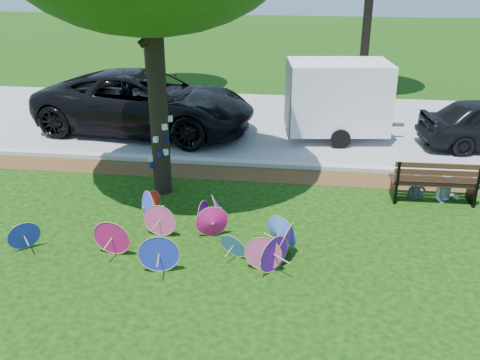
# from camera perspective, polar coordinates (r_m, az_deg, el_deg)

# --- Properties ---
(ground) EXTENTS (90.00, 90.00, 0.00)m
(ground) POSITION_cam_1_polar(r_m,az_deg,el_deg) (10.44, -4.23, -8.68)
(ground) COLOR black
(ground) RESTS_ON ground
(mulch_strip) EXTENTS (90.00, 1.00, 0.01)m
(mulch_strip) POSITION_cam_1_polar(r_m,az_deg,el_deg) (14.40, -0.65, 0.67)
(mulch_strip) COLOR #472D16
(mulch_strip) RESTS_ON ground
(curb) EXTENTS (90.00, 0.30, 0.12)m
(curb) POSITION_cam_1_polar(r_m,az_deg,el_deg) (15.03, -0.27, 1.87)
(curb) COLOR #B7B5AD
(curb) RESTS_ON ground
(street) EXTENTS (90.00, 8.00, 0.01)m
(street) POSITION_cam_1_polar(r_m,az_deg,el_deg) (18.94, 1.46, 6.20)
(street) COLOR gray
(street) RESTS_ON ground
(parasol_pile) EXTENTS (5.80, 2.64, 0.82)m
(parasol_pile) POSITION_cam_1_polar(r_m,az_deg,el_deg) (10.75, -4.50, -5.48)
(parasol_pile) COLOR #2335DB
(parasol_pile) RESTS_ON ground
(black_van) EXTENTS (7.50, 4.21, 1.98)m
(black_van) POSITION_cam_1_polar(r_m,az_deg,el_deg) (17.93, -10.02, 8.15)
(black_van) COLOR black
(black_van) RESTS_ON ground
(cargo_trailer) EXTENTS (3.29, 2.33, 2.74)m
(cargo_trailer) POSITION_cam_1_polar(r_m,az_deg,el_deg) (17.15, 10.36, 8.77)
(cargo_trailer) COLOR white
(cargo_trailer) RESTS_ON ground
(park_bench) EXTENTS (2.04, 0.82, 1.06)m
(park_bench) POSITION_cam_1_polar(r_m,az_deg,el_deg) (13.49, 19.93, 0.04)
(park_bench) COLOR black
(park_bench) RESTS_ON ground
(person_left) EXTENTS (0.45, 0.30, 1.24)m
(person_left) POSITION_cam_1_polar(r_m,az_deg,el_deg) (13.43, 18.49, 0.56)
(person_left) COLOR #383C4D
(person_left) RESTS_ON ground
(person_right) EXTENTS (0.65, 0.51, 1.32)m
(person_right) POSITION_cam_1_polar(r_m,az_deg,el_deg) (13.57, 21.41, 0.57)
(person_right) COLOR #BABAC4
(person_right) RESTS_ON ground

